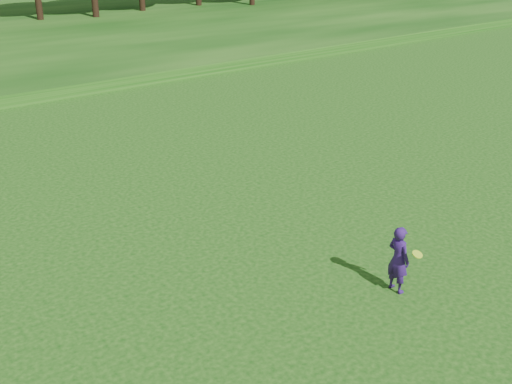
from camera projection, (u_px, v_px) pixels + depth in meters
ground at (282, 295)px, 14.42m from camera, size 140.00×140.00×0.00m
walking_path at (8, 102)px, 29.15m from camera, size 130.00×1.60×0.04m
woman at (398, 259)px, 14.31m from camera, size 0.39×0.91×1.60m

